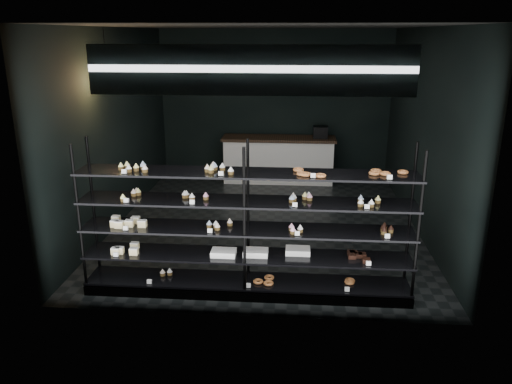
% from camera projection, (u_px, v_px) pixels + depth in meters
% --- Properties ---
extents(room, '(5.01, 6.01, 3.20)m').
position_uv_depth(room, '(266.00, 130.00, 8.10)').
color(room, black).
rests_on(room, ground).
extents(display_shelf, '(4.00, 0.50, 1.91)m').
position_uv_depth(display_shelf, '(245.00, 246.00, 6.07)').
color(display_shelf, black).
rests_on(display_shelf, room).
extents(signage, '(3.30, 0.05, 0.50)m').
position_uv_depth(signage, '(250.00, 70.00, 4.97)').
color(signage, '#0C0D40').
rests_on(signage, room).
extents(pendant_lamp, '(0.34, 0.34, 0.90)m').
position_uv_depth(pendant_lamp, '(108.00, 81.00, 7.06)').
color(pendant_lamp, black).
rests_on(pendant_lamp, room).
extents(service_counter, '(2.42, 0.65, 1.23)m').
position_uv_depth(service_counter, '(279.00, 159.00, 10.80)').
color(service_counter, silver).
rests_on(service_counter, room).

